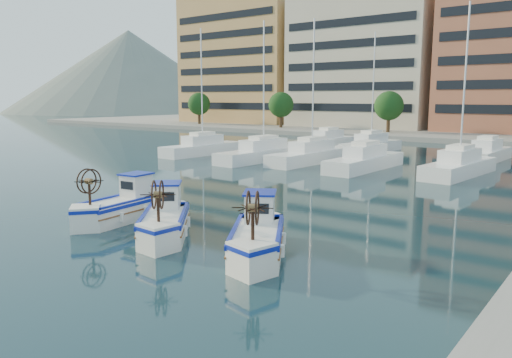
# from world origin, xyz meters

# --- Properties ---
(ground) EXTENTS (300.00, 300.00, 0.00)m
(ground) POSITION_xyz_m (0.00, 0.00, 0.00)
(ground) COLOR #1A3644
(ground) RESTS_ON ground
(hill_west) EXTENTS (180.00, 180.00, 60.00)m
(hill_west) POSITION_xyz_m (-140.00, 110.00, 0.00)
(hill_west) COLOR slate
(hill_west) RESTS_ON ground
(yacht_marina) EXTENTS (38.67, 23.50, 11.50)m
(yacht_marina) POSITION_xyz_m (-2.81, 27.59, 0.53)
(yacht_marina) COLOR white
(yacht_marina) RESTS_ON ground
(fishing_boat_a) EXTENTS (2.06, 4.08, 2.49)m
(fishing_boat_a) POSITION_xyz_m (-3.97, 0.82, 0.69)
(fishing_boat_a) COLOR white
(fishing_boat_a) RESTS_ON ground
(fishing_boat_b) EXTENTS (3.70, 3.92, 2.48)m
(fishing_boat_b) POSITION_xyz_m (-0.58, 0.24, 0.68)
(fishing_boat_b) COLOR white
(fishing_boat_b) RESTS_ON ground
(fishing_boat_c) EXTENTS (3.49, 4.17, 2.55)m
(fishing_boat_c) POSITION_xyz_m (3.65, 0.58, 0.70)
(fishing_boat_c) COLOR white
(fishing_boat_c) RESTS_ON ground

